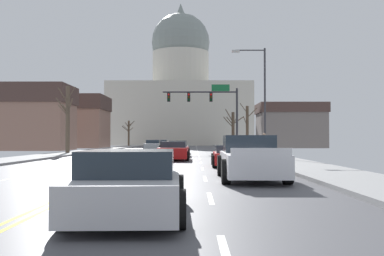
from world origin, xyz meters
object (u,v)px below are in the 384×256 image
object	(u,v)px
signal_gantry	(210,103)
bicycle_parked	(265,154)
pickup_truck_near_04	(250,159)
sedan_near_02	(174,151)
sedan_oncoming_00	(153,146)
sedan_near_05	(131,184)
sedan_near_01	(177,150)
sedan_oncoming_01	(161,144)
street_lamp_right	(260,92)
pedestrian_00	(264,144)
sedan_near_00	(178,148)
sedan_near_03	(231,156)

from	to	relation	value
signal_gantry	bicycle_parked	xyz separation A→B (m)	(2.82, -18.24, -4.71)
pickup_truck_near_04	sedan_near_02	bearing A→B (deg)	103.62
pickup_truck_near_04	sedan_oncoming_00	xyz separation A→B (m)	(-6.94, 37.40, -0.10)
pickup_truck_near_04	sedan_near_05	bearing A→B (deg)	-113.54
sedan_near_01	sedan_oncoming_01	xyz separation A→B (m)	(-3.48, 28.48, 0.05)
sedan_oncoming_01	sedan_near_02	bearing A→B (deg)	-84.24
street_lamp_right	pedestrian_00	bearing A→B (deg)	-91.90
sedan_near_01	pedestrian_00	world-z (taller)	pedestrian_00
sedan_near_00	sedan_near_01	bearing A→B (deg)	-88.65
sedan_near_01	sedan_near_05	xyz separation A→B (m)	(0.17, -27.07, 0.05)
sedan_oncoming_01	sedan_near_03	bearing A→B (deg)	-80.69
sedan_near_03	pedestrian_00	size ratio (longest dim) A/B	2.58
sedan_near_02	pickup_truck_near_04	xyz separation A→B (m)	(3.36, -13.86, 0.10)
street_lamp_right	sedan_near_01	size ratio (longest dim) A/B	1.84
sedan_near_00	sedan_near_05	distance (m)	33.49
street_lamp_right	sedan_oncoming_01	world-z (taller)	street_lamp_right
sedan_near_00	sedan_oncoming_00	bearing A→B (deg)	107.07
sedan_oncoming_00	pedestrian_00	xyz separation A→B (m)	(9.64, -23.47, 0.47)
sedan_near_03	sedan_oncoming_01	world-z (taller)	sedan_oncoming_01
sedan_near_01	sedan_near_02	distance (m)	5.92
sedan_near_00	sedan_near_05	xyz separation A→B (m)	(0.32, -33.49, -0.00)
street_lamp_right	sedan_near_01	distance (m)	8.34
pickup_truck_near_04	sedan_oncoming_00	size ratio (longest dim) A/B	1.23
bicycle_parked	signal_gantry	bearing A→B (deg)	98.78
street_lamp_right	bicycle_parked	distance (m)	5.69
sedan_near_03	signal_gantry	bearing A→B (deg)	90.47
signal_gantry	pedestrian_00	bearing A→B (deg)	-79.81
pickup_truck_near_04	sedan_oncoming_01	distance (m)	48.74
sedan_oncoming_00	bicycle_parked	distance (m)	26.79
signal_gantry	sedan_near_02	xyz separation A→B (m)	(-3.07, -16.72, -4.59)
sedan_near_00	sedan_near_03	bearing A→B (deg)	-79.83
sedan_near_01	street_lamp_right	bearing A→B (deg)	-31.38
sedan_near_03	bicycle_parked	xyz separation A→B (m)	(2.63, 5.11, -0.04)
sedan_near_05	sedan_oncoming_00	distance (m)	44.85
sedan_near_00	sedan_near_05	bearing A→B (deg)	-89.45
sedan_near_00	pickup_truck_near_04	xyz separation A→B (m)	(3.50, -26.19, 0.12)
sedan_near_05	sedan_oncoming_00	bearing A→B (deg)	94.81
sedan_near_02	sedan_oncoming_01	xyz separation A→B (m)	(-3.47, 34.40, -0.01)
sedan_near_01	sedan_oncoming_00	distance (m)	17.99
sedan_oncoming_00	street_lamp_right	bearing A→B (deg)	-65.54
street_lamp_right	sedan_near_00	distance (m)	12.65
sedan_near_01	bicycle_parked	distance (m)	9.48
sedan_near_05	sedan_oncoming_01	size ratio (longest dim) A/B	1.08
sedan_oncoming_01	sedan_near_00	bearing A→B (deg)	-81.43
pickup_truck_near_04	bicycle_parked	world-z (taller)	pickup_truck_near_04
sedan_near_02	pedestrian_00	world-z (taller)	pedestrian_00
street_lamp_right	pickup_truck_near_04	size ratio (longest dim) A/B	1.48
street_lamp_right	sedan_near_03	distance (m)	10.21
signal_gantry	sedan_near_00	bearing A→B (deg)	-126.20
sedan_near_00	sedan_oncoming_00	xyz separation A→B (m)	(-3.44, 11.21, 0.03)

